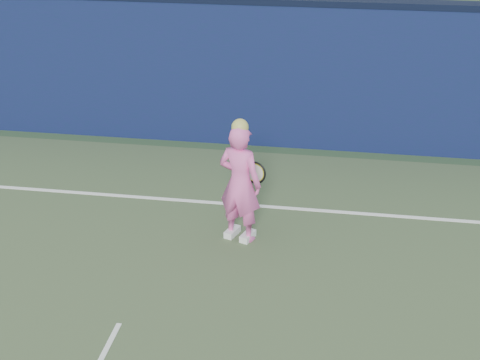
# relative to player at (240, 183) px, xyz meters

# --- Properties ---
(backstop_wall) EXTENTS (24.00, 0.40, 2.50)m
(backstop_wall) POSITION_rel_player_xyz_m (-1.04, 3.42, 0.42)
(backstop_wall) COLOR #0D1C3C
(backstop_wall) RESTS_ON ground
(player) EXTENTS (0.70, 0.57, 1.73)m
(player) POSITION_rel_player_xyz_m (0.00, 0.00, 0.00)
(player) COLOR #F760B7
(player) RESTS_ON ground
(racket) EXTENTS (0.52, 0.37, 0.32)m
(racket) POSITION_rel_player_xyz_m (0.13, 0.37, -0.01)
(racket) COLOR black
(racket) RESTS_ON ground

